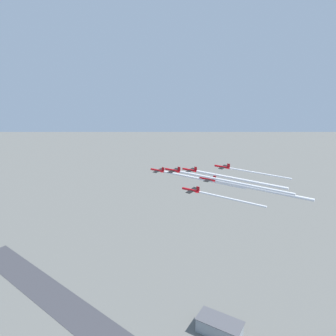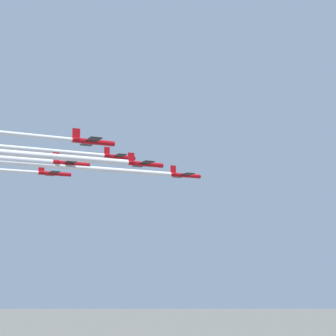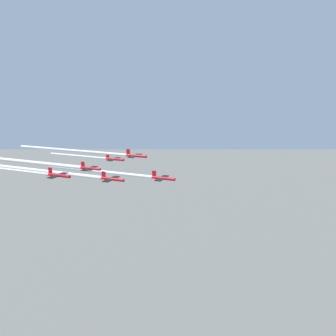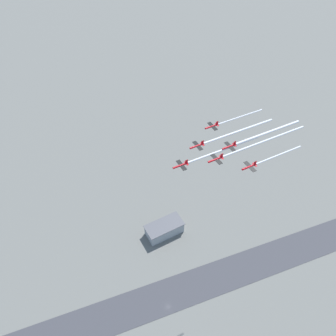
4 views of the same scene
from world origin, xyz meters
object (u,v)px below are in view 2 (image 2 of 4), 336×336
(jet_3, at_px, (54,173))
(jet_4, at_px, (70,163))
(jet_2, at_px, (144,164))
(jet_1, at_px, (118,157))
(jet_5, at_px, (92,142))
(jet_0, at_px, (184,175))

(jet_3, height_order, jet_4, jet_3)
(jet_3, bearing_deg, jet_2, 29.54)
(jet_3, bearing_deg, jet_4, 0.00)
(jet_1, bearing_deg, jet_4, -59.53)
(jet_2, bearing_deg, jet_1, -180.00)
(jet_1, relative_size, jet_4, 1.00)
(jet_2, height_order, jet_4, jet_4)
(jet_4, bearing_deg, jet_2, 59.53)
(jet_5, bearing_deg, jet_1, 150.46)
(jet_1, relative_size, jet_2, 1.00)
(jet_3, xyz_separation_m, jet_5, (-1.09, -34.96, 1.42))
(jet_0, xyz_separation_m, jet_3, (-29.17, 18.41, 0.93))
(jet_0, xyz_separation_m, jet_5, (-30.26, -16.56, 2.34))
(jet_0, height_order, jet_1, jet_1)
(jet_0, distance_m, jet_2, 17.25)
(jet_2, bearing_deg, jet_5, -59.53)
(jet_1, bearing_deg, jet_3, -120.47)
(jet_0, distance_m, jet_4, 29.74)
(jet_1, relative_size, jet_5, 1.00)
(jet_2, relative_size, jet_5, 1.00)
(jet_0, distance_m, jet_1, 18.00)
(jet_1, bearing_deg, jet_5, -29.54)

